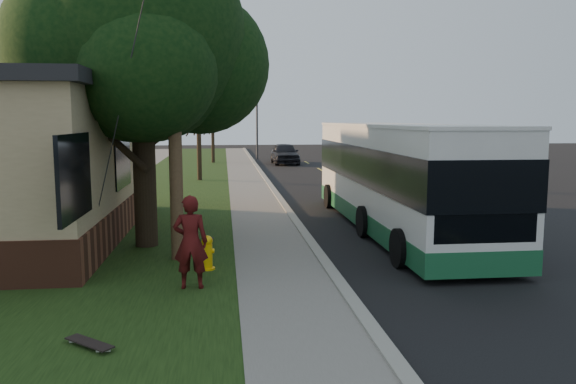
# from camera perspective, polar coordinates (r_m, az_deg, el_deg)

# --- Properties ---
(ground) EXTENTS (120.00, 120.00, 0.00)m
(ground) POSITION_cam_1_polar(r_m,az_deg,el_deg) (12.46, 3.99, -7.79)
(ground) COLOR black
(ground) RESTS_ON ground
(road) EXTENTS (8.00, 80.00, 0.01)m
(road) POSITION_cam_1_polar(r_m,az_deg,el_deg) (22.92, 9.28, -0.85)
(road) COLOR black
(road) RESTS_ON ground
(curb) EXTENTS (0.25, 80.00, 0.12)m
(curb) POSITION_cam_1_polar(r_m,az_deg,el_deg) (22.16, -0.72, -0.89)
(curb) COLOR gray
(curb) RESTS_ON ground
(sidewalk) EXTENTS (2.00, 80.00, 0.08)m
(sidewalk) POSITION_cam_1_polar(r_m,az_deg,el_deg) (22.09, -3.31, -0.98)
(sidewalk) COLOR slate
(sidewalk) RESTS_ON ground
(grass_verge) EXTENTS (5.00, 80.00, 0.07)m
(grass_verge) POSITION_cam_1_polar(r_m,az_deg,el_deg) (22.17, -12.38, -1.13)
(grass_verge) COLOR black
(grass_verge) RESTS_ON ground
(fire_hydrant) EXTENTS (0.32, 0.32, 0.74)m
(fire_hydrant) POSITION_cam_1_polar(r_m,az_deg,el_deg) (12.16, -8.20, -6.13)
(fire_hydrant) COLOR yellow
(fire_hydrant) RESTS_ON grass_verge
(utility_pole) EXTENTS (2.86, 3.21, 9.07)m
(utility_pole) POSITION_cam_1_polar(r_m,az_deg,el_deg) (12.93, -11.64, 13.34)
(utility_pole) COLOR #473321
(utility_pole) RESTS_ON ground
(leafy_tree) EXTENTS (6.30, 6.00, 7.80)m
(leafy_tree) POSITION_cam_1_polar(r_m,az_deg,el_deg) (14.72, -14.58, 14.62)
(leafy_tree) COLOR black
(leafy_tree) RESTS_ON grass_verge
(bare_tree_near) EXTENTS (1.38, 1.21, 4.31)m
(bare_tree_near) POSITION_cam_1_polar(r_m,az_deg,el_deg) (29.86, -9.03, 5.20)
(bare_tree_near) COLOR black
(bare_tree_near) RESTS_ON grass_verge
(bare_tree_far) EXTENTS (1.38, 1.21, 4.03)m
(bare_tree_far) POSITION_cam_1_polar(r_m,az_deg,el_deg) (41.84, -7.64, 5.63)
(bare_tree_far) COLOR black
(bare_tree_far) RESTS_ON grass_verge
(traffic_signal) EXTENTS (0.18, 0.22, 5.50)m
(traffic_signal) POSITION_cam_1_polar(r_m,az_deg,el_deg) (45.90, -3.17, 7.29)
(traffic_signal) COLOR #2D2D30
(traffic_signal) RESTS_ON ground
(transit_bus) EXTENTS (2.66, 11.55, 3.13)m
(transit_bus) POSITION_cam_1_polar(r_m,az_deg,el_deg) (16.78, 10.98, 1.82)
(transit_bus) COLOR silver
(transit_bus) RESTS_ON ground
(skateboarder) EXTENTS (0.67, 0.46, 1.79)m
(skateboarder) POSITION_cam_1_polar(r_m,az_deg,el_deg) (10.78, -9.86, -5.03)
(skateboarder) COLOR #450D0D
(skateboarder) RESTS_ON grass_verge
(skateboard_main) EXTENTS (0.28, 0.81, 0.07)m
(skateboard_main) POSITION_cam_1_polar(r_m,az_deg,el_deg) (14.74, -8.10, -4.95)
(skateboard_main) COLOR black
(skateboard_main) RESTS_ON grass_verge
(skateboard_spare) EXTENTS (0.79, 0.72, 0.08)m
(skateboard_spare) POSITION_cam_1_polar(r_m,az_deg,el_deg) (8.65, -19.53, -14.28)
(skateboard_spare) COLOR black
(skateboard_spare) RESTS_ON grass_verge
(dumpster) EXTENTS (1.56, 1.39, 1.15)m
(dumpster) POSITION_cam_1_polar(r_m,az_deg,el_deg) (20.74, -20.08, -0.37)
(dumpster) COLOR black
(dumpster) RESTS_ON building_lot
(distant_car) EXTENTS (1.88, 4.56, 1.55)m
(distant_car) POSITION_cam_1_polar(r_m,az_deg,el_deg) (41.02, -0.33, 3.94)
(distant_car) COLOR black
(distant_car) RESTS_ON ground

